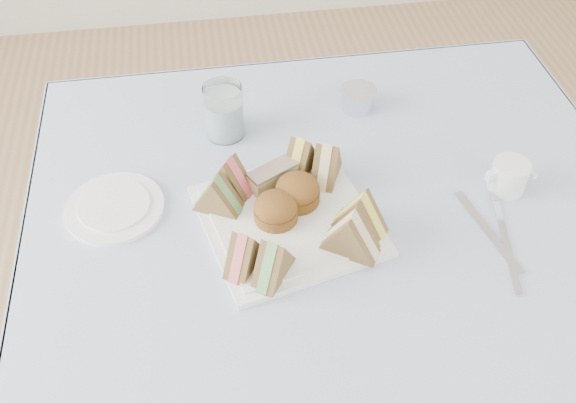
{
  "coord_description": "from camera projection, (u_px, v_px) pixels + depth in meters",
  "views": [
    {
      "loc": [
        -0.19,
        -0.63,
        1.51
      ],
      "look_at": [
        -0.09,
        0.06,
        0.8
      ],
      "focal_mm": 40.0,
      "sensor_mm": 36.0,
      "label": 1
    }
  ],
  "objects": [
    {
      "name": "pastry_slice",
      "position": [
        272.0,
        177.0,
        1.06
      ],
      "size": [
        0.09,
        0.07,
        0.04
      ],
      "primitive_type": "cube",
      "rotation": [
        0.0,
        0.0,
        0.49
      ],
      "color": "#CEC384",
      "rests_on": "serving_plate"
    },
    {
      "name": "sandwich_br_b",
      "position": [
        301.0,
        155.0,
        1.07
      ],
      "size": [
        0.08,
        0.09,
        0.07
      ],
      "primitive_type": null,
      "rotation": [
        0.0,
        0.0,
        -2.21
      ],
      "color": "brown",
      "rests_on": "serving_plate"
    },
    {
      "name": "sandwich_bl_b",
      "position": [
        230.0,
        174.0,
        1.04
      ],
      "size": [
        0.09,
        0.08,
        0.07
      ],
      "primitive_type": null,
      "rotation": [
        0.0,
        0.0,
        2.47
      ],
      "color": "brown",
      "rests_on": "serving_plate"
    },
    {
      "name": "sandwich_fr_a",
      "position": [
        361.0,
        212.0,
        0.98
      ],
      "size": [
        0.09,
        0.08,
        0.08
      ],
      "primitive_type": null,
      "rotation": [
        0.0,
        0.0,
        -0.66
      ],
      "color": "brown",
      "rests_on": "serving_plate"
    },
    {
      "name": "sandwich_bl_a",
      "position": [
        217.0,
        193.0,
        1.01
      ],
      "size": [
        0.09,
        0.07,
        0.07
      ],
      "primitive_type": null,
      "rotation": [
        0.0,
        0.0,
        2.66
      ],
      "color": "brown",
      "rests_on": "serving_plate"
    },
    {
      "name": "scone_left",
      "position": [
        276.0,
        209.0,
        1.0
      ],
      "size": [
        0.08,
        0.08,
        0.05
      ],
      "primitive_type": "cylinder",
      "rotation": [
        0.0,
        0.0,
        0.22
      ],
      "color": "brown",
      "rests_on": "serving_plate"
    },
    {
      "name": "sandwich_br_a",
      "position": [
        327.0,
        161.0,
        1.06
      ],
      "size": [
        0.07,
        0.09,
        0.07
      ],
      "primitive_type": null,
      "rotation": [
        0.0,
        0.0,
        -2.0
      ],
      "color": "brown",
      "rests_on": "serving_plate"
    },
    {
      "name": "knife",
      "position": [
        487.0,
        231.0,
        1.02
      ],
      "size": [
        0.05,
        0.18,
        0.0
      ],
      "primitive_type": "cube",
      "rotation": [
        0.0,
        0.0,
        0.2
      ],
      "color": "silver",
      "rests_on": "tablecloth"
    },
    {
      "name": "side_plate",
      "position": [
        115.0,
        208.0,
        1.05
      ],
      "size": [
        0.18,
        0.18,
        0.01
      ],
      "primitive_type": "cylinder",
      "rotation": [
        0.0,
        0.0,
        0.11
      ],
      "color": "white",
      "rests_on": "tablecloth"
    },
    {
      "name": "fork",
      "position": [
        507.0,
        246.0,
        1.0
      ],
      "size": [
        0.05,
        0.19,
        0.0
      ],
      "primitive_type": "cube",
      "rotation": [
        0.0,
        0.0,
        -0.2
      ],
      "color": "silver",
      "rests_on": "tablecloth"
    },
    {
      "name": "scone_right",
      "position": [
        297.0,
        191.0,
        1.03
      ],
      "size": [
        0.1,
        0.1,
        0.05
      ],
      "primitive_type": "cylinder",
      "rotation": [
        0.0,
        0.0,
        0.52
      ],
      "color": "brown",
      "rests_on": "serving_plate"
    },
    {
      "name": "tea_strainer",
      "position": [
        358.0,
        100.0,
        1.23
      ],
      "size": [
        0.09,
        0.09,
        0.04
      ],
      "primitive_type": "cylinder",
      "rotation": [
        0.0,
        0.0,
        0.35
      ],
      "color": "silver",
      "rests_on": "tablecloth"
    },
    {
      "name": "sandwich_fr_b",
      "position": [
        351.0,
        232.0,
        0.95
      ],
      "size": [
        0.1,
        0.08,
        0.08
      ],
      "primitive_type": null,
      "rotation": [
        0.0,
        0.0,
        -0.58
      ],
      "color": "brown",
      "rests_on": "serving_plate"
    },
    {
      "name": "sandwich_fl_b",
      "position": [
        273.0,
        259.0,
        0.92
      ],
      "size": [
        0.08,
        0.09,
        0.07
      ],
      "primitive_type": null,
      "rotation": [
        0.0,
        0.0,
        0.96
      ],
      "color": "brown",
      "rests_on": "serving_plate"
    },
    {
      "name": "sandwich_fl_a",
      "position": [
        244.0,
        250.0,
        0.93
      ],
      "size": [
        0.07,
        0.08,
        0.07
      ],
      "primitive_type": null,
      "rotation": [
        0.0,
        0.0,
        0.97
      ],
      "color": "brown",
      "rests_on": "serving_plate"
    },
    {
      "name": "creamer_jug",
      "position": [
        509.0,
        176.0,
        1.07
      ],
      "size": [
        0.07,
        0.07,
        0.05
      ],
      "primitive_type": "cylinder",
      "rotation": [
        0.0,
        0.0,
        0.16
      ],
      "color": "white",
      "rests_on": "tablecloth"
    },
    {
      "name": "tablecloth",
      "position": [
        348.0,
        244.0,
        1.01
      ],
      "size": [
        1.02,
        1.02,
        0.01
      ],
      "primitive_type": "cube",
      "color": "#B2C0F0",
      "rests_on": "table"
    },
    {
      "name": "water_glass",
      "position": [
        224.0,
        111.0,
        1.15
      ],
      "size": [
        0.08,
        0.08,
        0.1
      ],
      "primitive_type": "cylinder",
      "rotation": [
        0.0,
        0.0,
        0.16
      ],
      "color": "white",
      "rests_on": "tablecloth"
    },
    {
      "name": "table",
      "position": [
        336.0,
        365.0,
        1.27
      ],
      "size": [
        0.9,
        0.9,
        0.74
      ],
      "primitive_type": "cube",
      "color": "brown",
      "rests_on": "floor"
    },
    {
      "name": "serving_plate",
      "position": [
        288.0,
        221.0,
        1.03
      ],
      "size": [
        0.31,
        0.31,
        0.01
      ],
      "primitive_type": "cube",
      "rotation": [
        0.0,
        0.0,
        0.24
      ],
      "color": "white",
      "rests_on": "tablecloth"
    }
  ]
}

